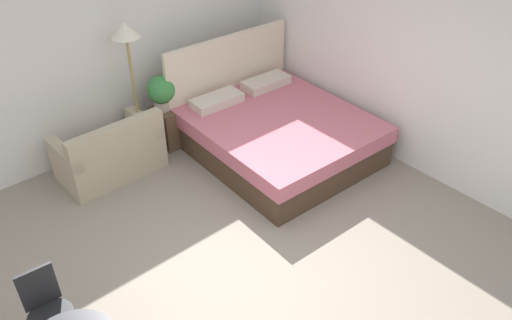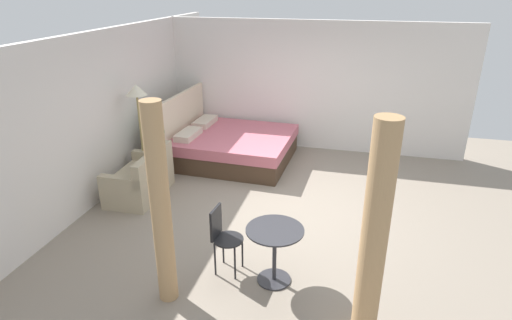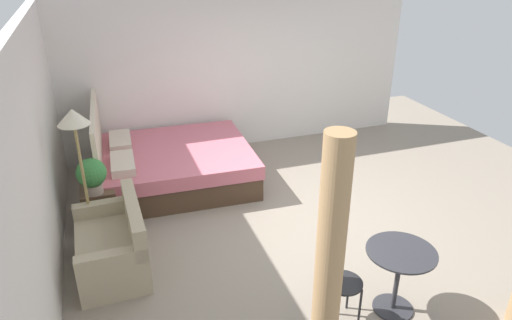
{
  "view_description": "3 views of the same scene",
  "coord_description": "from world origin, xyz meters",
  "px_view_note": "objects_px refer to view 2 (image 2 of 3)",
  "views": [
    {
      "loc": [
        -2.38,
        -2.69,
        3.89
      ],
      "look_at": [
        0.5,
        0.62,
        0.82
      ],
      "focal_mm": 35.95,
      "sensor_mm": 36.0,
      "label": 1
    },
    {
      "loc": [
        -6.1,
        -1.0,
        3.38
      ],
      "look_at": [
        -0.05,
        0.54,
        0.76
      ],
      "focal_mm": 29.89,
      "sensor_mm": 36.0,
      "label": 2
    },
    {
      "loc": [
        -5.0,
        2.4,
        3.47
      ],
      "look_at": [
        0.76,
        0.4,
        0.59
      ],
      "focal_mm": 32.96,
      "sensor_mm": 36.0,
      "label": 3
    }
  ],
  "objects_px": {
    "bed": "(231,145)",
    "potted_plant": "(155,134)",
    "cafe_chair_near_window": "(222,234)",
    "nightstand": "(161,159)",
    "balcony_table": "(275,245)",
    "couch": "(141,180)",
    "floor_lamp": "(137,98)",
    "vase": "(163,139)"
  },
  "relations": [
    {
      "from": "cafe_chair_near_window",
      "to": "couch",
      "type": "bearing_deg",
      "value": 51.23
    },
    {
      "from": "couch",
      "to": "nightstand",
      "type": "xyz_separation_m",
      "value": [
        1.0,
        0.12,
        -0.02
      ]
    },
    {
      "from": "bed",
      "to": "potted_plant",
      "type": "height_order",
      "value": "bed"
    },
    {
      "from": "vase",
      "to": "balcony_table",
      "type": "bearing_deg",
      "value": -135.07
    },
    {
      "from": "vase",
      "to": "balcony_table",
      "type": "xyz_separation_m",
      "value": [
        -2.76,
        -2.75,
        -0.11
      ]
    },
    {
      "from": "couch",
      "to": "balcony_table",
      "type": "xyz_separation_m",
      "value": [
        -1.64,
        -2.65,
        0.22
      ]
    },
    {
      "from": "vase",
      "to": "floor_lamp",
      "type": "relative_size",
      "value": 0.09
    },
    {
      "from": "bed",
      "to": "floor_lamp",
      "type": "height_order",
      "value": "floor_lamp"
    },
    {
      "from": "floor_lamp",
      "to": "cafe_chair_near_window",
      "type": "distance_m",
      "value": 3.25
    },
    {
      "from": "couch",
      "to": "floor_lamp",
      "type": "distance_m",
      "value": 1.39
    },
    {
      "from": "bed",
      "to": "cafe_chair_near_window",
      "type": "bearing_deg",
      "value": -164.19
    },
    {
      "from": "bed",
      "to": "nightstand",
      "type": "bearing_deg",
      "value": 128.68
    },
    {
      "from": "couch",
      "to": "balcony_table",
      "type": "relative_size",
      "value": 1.72
    },
    {
      "from": "couch",
      "to": "cafe_chair_near_window",
      "type": "distance_m",
      "value": 2.55
    },
    {
      "from": "cafe_chair_near_window",
      "to": "vase",
      "type": "bearing_deg",
      "value": 37.61
    },
    {
      "from": "couch",
      "to": "cafe_chair_near_window",
      "type": "relative_size",
      "value": 1.42
    },
    {
      "from": "nightstand",
      "to": "potted_plant",
      "type": "bearing_deg",
      "value": 162.52
    },
    {
      "from": "bed",
      "to": "vase",
      "type": "bearing_deg",
      "value": 125.11
    },
    {
      "from": "vase",
      "to": "cafe_chair_near_window",
      "type": "height_order",
      "value": "cafe_chair_near_window"
    },
    {
      "from": "floor_lamp",
      "to": "vase",
      "type": "bearing_deg",
      "value": -12.79
    },
    {
      "from": "bed",
      "to": "cafe_chair_near_window",
      "type": "relative_size",
      "value": 2.67
    },
    {
      "from": "potted_plant",
      "to": "cafe_chair_near_window",
      "type": "height_order",
      "value": "potted_plant"
    },
    {
      "from": "couch",
      "to": "nightstand",
      "type": "bearing_deg",
      "value": 6.84
    },
    {
      "from": "couch",
      "to": "balcony_table",
      "type": "distance_m",
      "value": 3.12
    },
    {
      "from": "nightstand",
      "to": "cafe_chair_near_window",
      "type": "bearing_deg",
      "value": -140.92
    },
    {
      "from": "floor_lamp",
      "to": "balcony_table",
      "type": "xyz_separation_m",
      "value": [
        -2.2,
        -2.88,
        -1.04
      ]
    },
    {
      "from": "nightstand",
      "to": "balcony_table",
      "type": "xyz_separation_m",
      "value": [
        -2.64,
        -2.77,
        0.24
      ]
    },
    {
      "from": "nightstand",
      "to": "vase",
      "type": "relative_size",
      "value": 3.42
    },
    {
      "from": "vase",
      "to": "potted_plant",
      "type": "bearing_deg",
      "value": 167.87
    },
    {
      "from": "nightstand",
      "to": "vase",
      "type": "height_order",
      "value": "vase"
    },
    {
      "from": "potted_plant",
      "to": "floor_lamp",
      "type": "relative_size",
      "value": 0.26
    },
    {
      "from": "couch",
      "to": "balcony_table",
      "type": "height_order",
      "value": "couch"
    },
    {
      "from": "nightstand",
      "to": "balcony_table",
      "type": "relative_size",
      "value": 0.75
    },
    {
      "from": "bed",
      "to": "cafe_chair_near_window",
      "type": "height_order",
      "value": "bed"
    },
    {
      "from": "couch",
      "to": "floor_lamp",
      "type": "bearing_deg",
      "value": 22.35
    },
    {
      "from": "bed",
      "to": "nightstand",
      "type": "height_order",
      "value": "bed"
    },
    {
      "from": "nightstand",
      "to": "floor_lamp",
      "type": "xyz_separation_m",
      "value": [
        -0.44,
        0.11,
        1.27
      ]
    },
    {
      "from": "nightstand",
      "to": "floor_lamp",
      "type": "height_order",
      "value": "floor_lamp"
    },
    {
      "from": "bed",
      "to": "cafe_chair_near_window",
      "type": "xyz_separation_m",
      "value": [
        -3.48,
        -0.99,
        0.22
      ]
    },
    {
      "from": "vase",
      "to": "floor_lamp",
      "type": "distance_m",
      "value": 1.09
    },
    {
      "from": "nightstand",
      "to": "floor_lamp",
      "type": "relative_size",
      "value": 0.3
    },
    {
      "from": "nightstand",
      "to": "cafe_chair_near_window",
      "type": "xyz_separation_m",
      "value": [
        -2.59,
        -2.1,
        0.26
      ]
    }
  ]
}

